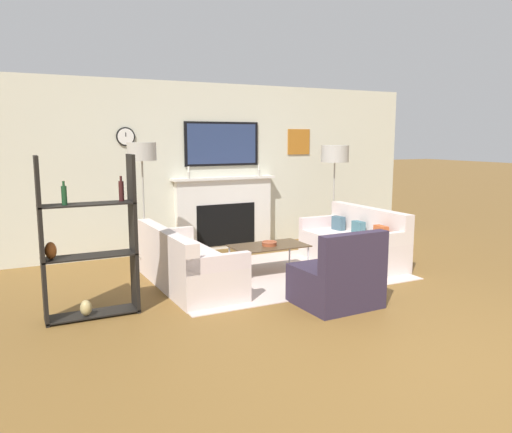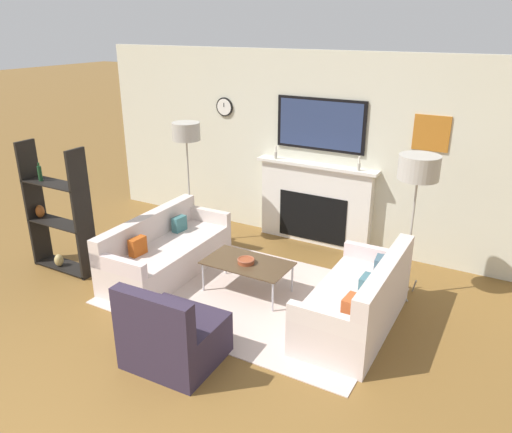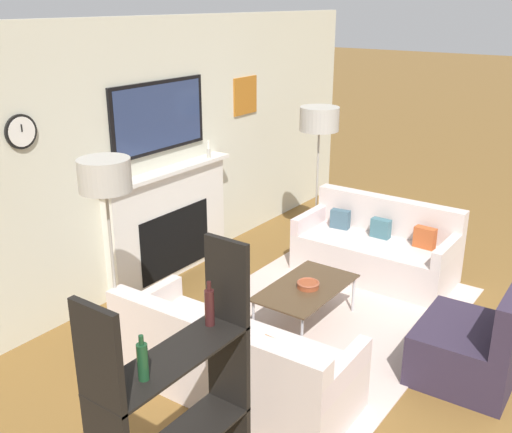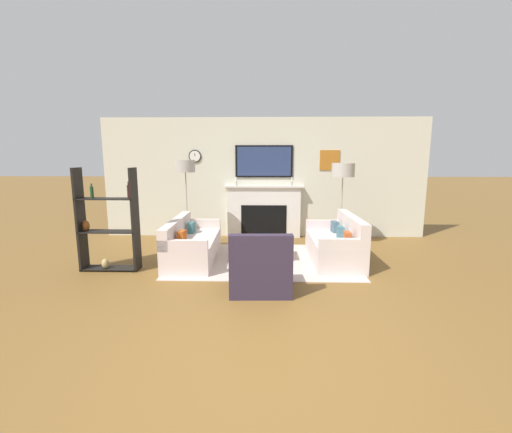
{
  "view_description": "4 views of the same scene",
  "coord_description": "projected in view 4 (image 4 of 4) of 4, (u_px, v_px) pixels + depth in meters",
  "views": [
    {
      "loc": [
        -3.18,
        -2.88,
        1.83
      ],
      "look_at": [
        -0.21,
        3.1,
        0.77
      ],
      "focal_mm": 35.0,
      "sensor_mm": 36.0,
      "label": 1
    },
    {
      "loc": [
        2.61,
        -1.6,
        3.03
      ],
      "look_at": [
        -0.27,
        3.46,
        0.76
      ],
      "focal_mm": 35.0,
      "sensor_mm": 36.0,
      "label": 2
    },
    {
      "loc": [
        -4.32,
        0.48,
        2.85
      ],
      "look_at": [
        -0.04,
        3.54,
        0.93
      ],
      "focal_mm": 42.0,
      "sensor_mm": 36.0,
      "label": 3
    },
    {
      "loc": [
        0.04,
        -3.03,
        1.82
      ],
      "look_at": [
        -0.13,
        3.1,
        0.76
      ],
      "focal_mm": 24.0,
      "sensor_mm": 36.0,
      "label": 4
    }
  ],
  "objects": [
    {
      "name": "ground_plane",
      "position": [
        261.0,
        349.0,
        3.29
      ],
      "size": [
        60.0,
        60.0,
        0.0
      ],
      "primitive_type": "plane",
      "color": "brown"
    },
    {
      "name": "armchair",
      "position": [
        260.0,
        271.0,
        4.67
      ],
      "size": [
        0.85,
        0.78,
        0.85
      ],
      "color": "#2F2537",
      "rests_on": "ground_plane"
    },
    {
      "name": "floor_lamp_left",
      "position": [
        185.0,
        168.0,
        6.8
      ],
      "size": [
        0.39,
        0.39,
        1.77
      ],
      "color": "#9E998E",
      "rests_on": "ground_plane"
    },
    {
      "name": "floor_lamp_right",
      "position": [
        343.0,
        171.0,
        6.73
      ],
      "size": [
        0.45,
        0.45,
        1.71
      ],
      "color": "#9E998E",
      "rests_on": "ground_plane"
    },
    {
      "name": "area_rug",
      "position": [
        263.0,
        260.0,
        6.13
      ],
      "size": [
        3.18,
        2.18,
        0.01
      ],
      "color": "beige",
      "rests_on": "ground_plane"
    },
    {
      "name": "decorative_bowl",
      "position": [
        258.0,
        237.0,
        6.1
      ],
      "size": [
        0.21,
        0.21,
        0.06
      ],
      "color": "#9A4426",
      "rests_on": "coffee_table"
    },
    {
      "name": "shelf_unit",
      "position": [
        107.0,
        224.0,
        5.49
      ],
      "size": [
        0.93,
        0.28,
        1.66
      ],
      "color": "black",
      "rests_on": "ground_plane"
    },
    {
      "name": "coffee_table",
      "position": [
        258.0,
        239.0,
        6.13
      ],
      "size": [
        1.02,
        0.58,
        0.39
      ],
      "color": "#4C3823",
      "rests_on": "ground_plane"
    },
    {
      "name": "couch_right",
      "position": [
        336.0,
        245.0,
        6.04
      ],
      "size": [
        0.79,
        1.67,
        0.81
      ],
      "color": "beige",
      "rests_on": "ground_plane"
    },
    {
      "name": "couch_left",
      "position": [
        191.0,
        245.0,
        6.12
      ],
      "size": [
        0.81,
        1.9,
        0.74
      ],
      "color": "beige",
      "rests_on": "ground_plane"
    },
    {
      "name": "fireplace_wall",
      "position": [
        264.0,
        184.0,
        7.81
      ],
      "size": [
        7.35,
        0.28,
        2.7
      ],
      "color": "beige",
      "rests_on": "ground_plane"
    }
  ]
}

